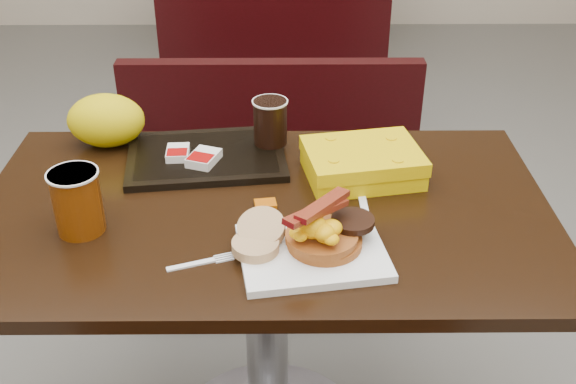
{
  "coord_description": "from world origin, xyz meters",
  "views": [
    {
      "loc": [
        0.04,
        -1.22,
        1.53
      ],
      "look_at": [
        0.05,
        -0.02,
        0.8
      ],
      "focal_mm": 43.17,
      "sensor_mm": 36.0,
      "label": 1
    }
  ],
  "objects_px": {
    "knife": "(367,222)",
    "pancake_stack": "(325,238)",
    "table_near": "(267,339)",
    "coffee_cup_far": "(270,122)",
    "platter": "(312,252)",
    "fork": "(191,265)",
    "clamshell": "(362,163)",
    "bench_near_n": "(271,190)",
    "hashbrown_sleeve_right": "(204,158)",
    "table_far": "(276,10)",
    "tray": "(206,157)",
    "bench_far_s": "(274,58)",
    "coffee_cup_near": "(77,202)",
    "paper_bag": "(106,120)",
    "hashbrown_sleeve_left": "(178,153)"
  },
  "relations": [
    {
      "from": "knife",
      "to": "pancake_stack",
      "type": "bearing_deg",
      "value": -44.67
    },
    {
      "from": "table_near",
      "to": "coffee_cup_far",
      "type": "height_order",
      "value": "coffee_cup_far"
    },
    {
      "from": "knife",
      "to": "platter",
      "type": "bearing_deg",
      "value": -47.26
    },
    {
      "from": "fork",
      "to": "knife",
      "type": "relative_size",
      "value": 0.66
    },
    {
      "from": "fork",
      "to": "clamshell",
      "type": "relative_size",
      "value": 0.5
    },
    {
      "from": "table_near",
      "to": "platter",
      "type": "relative_size",
      "value": 4.46
    },
    {
      "from": "bench_near_n",
      "to": "hashbrown_sleeve_right",
      "type": "bearing_deg",
      "value": -104.51
    },
    {
      "from": "table_far",
      "to": "hashbrown_sleeve_right",
      "type": "bearing_deg",
      "value": -93.28
    },
    {
      "from": "pancake_stack",
      "to": "tray",
      "type": "height_order",
      "value": "pancake_stack"
    },
    {
      "from": "bench_far_s",
      "to": "tray",
      "type": "height_order",
      "value": "tray"
    },
    {
      "from": "table_near",
      "to": "bench_far_s",
      "type": "relative_size",
      "value": 1.2
    },
    {
      "from": "coffee_cup_near",
      "to": "table_near",
      "type": "bearing_deg",
      "value": 13.0
    },
    {
      "from": "platter",
      "to": "table_near",
      "type": "bearing_deg",
      "value": 109.65
    },
    {
      "from": "bench_far_s",
      "to": "knife",
      "type": "xyz_separation_m",
      "value": [
        0.21,
        -1.96,
        0.39
      ]
    },
    {
      "from": "tray",
      "to": "clamshell",
      "type": "distance_m",
      "value": 0.36
    },
    {
      "from": "table_far",
      "to": "pancake_stack",
      "type": "relative_size",
      "value": 8.45
    },
    {
      "from": "pancake_stack",
      "to": "paper_bag",
      "type": "xyz_separation_m",
      "value": [
        -0.5,
        0.44,
        0.03
      ]
    },
    {
      "from": "pancake_stack",
      "to": "coffee_cup_far",
      "type": "bearing_deg",
      "value": 104.51
    },
    {
      "from": "knife",
      "to": "tray",
      "type": "xyz_separation_m",
      "value": [
        -0.35,
        0.26,
        0.01
      ]
    },
    {
      "from": "hashbrown_sleeve_right",
      "to": "coffee_cup_far",
      "type": "distance_m",
      "value": 0.18
    },
    {
      "from": "hashbrown_sleeve_left",
      "to": "pancake_stack",
      "type": "bearing_deg",
      "value": -50.13
    },
    {
      "from": "coffee_cup_near",
      "to": "knife",
      "type": "bearing_deg",
      "value": 2.05
    },
    {
      "from": "knife",
      "to": "hashbrown_sleeve_right",
      "type": "bearing_deg",
      "value": -123.55
    },
    {
      "from": "pancake_stack",
      "to": "clamshell",
      "type": "height_order",
      "value": "clamshell"
    },
    {
      "from": "bench_near_n",
      "to": "clamshell",
      "type": "xyz_separation_m",
      "value": [
        0.22,
        -0.58,
        0.42
      ]
    },
    {
      "from": "fork",
      "to": "knife",
      "type": "xyz_separation_m",
      "value": [
        0.34,
        0.14,
        0.0
      ]
    },
    {
      "from": "coffee_cup_near",
      "to": "bench_near_n",
      "type": "bearing_deg",
      "value": 65.37
    },
    {
      "from": "platter",
      "to": "paper_bag",
      "type": "relative_size",
      "value": 1.46
    },
    {
      "from": "platter",
      "to": "coffee_cup_near",
      "type": "xyz_separation_m",
      "value": [
        -0.45,
        0.09,
        0.06
      ]
    },
    {
      "from": "bench_far_s",
      "to": "coffee_cup_near",
      "type": "distance_m",
      "value": 2.07
    },
    {
      "from": "knife",
      "to": "fork",
      "type": "bearing_deg",
      "value": -69.0
    },
    {
      "from": "platter",
      "to": "fork",
      "type": "relative_size",
      "value": 2.14
    },
    {
      "from": "table_near",
      "to": "coffee_cup_far",
      "type": "bearing_deg",
      "value": 87.74
    },
    {
      "from": "bench_near_n",
      "to": "pancake_stack",
      "type": "height_order",
      "value": "pancake_stack"
    },
    {
      "from": "hashbrown_sleeve_left",
      "to": "coffee_cup_far",
      "type": "bearing_deg",
      "value": 14.84
    },
    {
      "from": "paper_bag",
      "to": "clamshell",
      "type": "bearing_deg",
      "value": -14.84
    },
    {
      "from": "fork",
      "to": "hashbrown_sleeve_right",
      "type": "relative_size",
      "value": 1.6
    },
    {
      "from": "platter",
      "to": "bench_far_s",
      "type": "bearing_deg",
      "value": 83.65
    },
    {
      "from": "hashbrown_sleeve_right",
      "to": "knife",
      "type": "bearing_deg",
      "value": -12.26
    },
    {
      "from": "table_near",
      "to": "knife",
      "type": "relative_size",
      "value": 6.32
    },
    {
      "from": "bench_far_s",
      "to": "knife",
      "type": "relative_size",
      "value": 5.27
    },
    {
      "from": "hashbrown_sleeve_left",
      "to": "tray",
      "type": "bearing_deg",
      "value": 9.16
    },
    {
      "from": "clamshell",
      "to": "paper_bag",
      "type": "relative_size",
      "value": 1.36
    },
    {
      "from": "hashbrown_sleeve_right",
      "to": "coffee_cup_near",
      "type": "bearing_deg",
      "value": -111.87
    },
    {
      "from": "hashbrown_sleeve_right",
      "to": "clamshell",
      "type": "height_order",
      "value": "clamshell"
    },
    {
      "from": "bench_far_s",
      "to": "fork",
      "type": "distance_m",
      "value": 2.14
    },
    {
      "from": "table_near",
      "to": "coffee_cup_near",
      "type": "distance_m",
      "value": 0.57
    },
    {
      "from": "tray",
      "to": "clamshell",
      "type": "bearing_deg",
      "value": -18.95
    },
    {
      "from": "pancake_stack",
      "to": "knife",
      "type": "relative_size",
      "value": 0.75
    },
    {
      "from": "clamshell",
      "to": "fork",
      "type": "bearing_deg",
      "value": -147.26
    }
  ]
}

